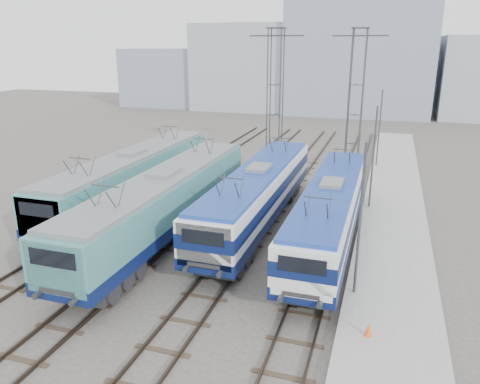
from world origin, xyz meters
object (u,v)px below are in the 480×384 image
object	(u,v)px
locomotive_far_right	(330,208)
catenary_tower_east	(356,95)
mast_mid	(373,160)
locomotive_center_left	(164,201)
mast_rear	(379,130)
locomotive_far_left	(132,176)
catenary_tower_west	(275,95)
locomotive_center_right	(258,192)
safety_cone	(368,330)
mast_front	(360,224)

from	to	relation	value
locomotive_far_right	catenary_tower_east	world-z (taller)	catenary_tower_east
catenary_tower_east	mast_mid	distance (m)	10.69
locomotive_center_left	mast_rear	xyz separation A→B (m)	(10.85, 20.67, 1.16)
locomotive_far_left	mast_mid	distance (m)	16.01
locomotive_far_left	locomotive_far_right	distance (m)	13.69
catenary_tower_west	mast_mid	distance (m)	12.16
locomotive_far_left	locomotive_center_left	bearing A→B (deg)	-43.53
locomotive_far_right	locomotive_far_left	bearing A→B (deg)	170.56
mast_rear	mast_mid	bearing A→B (deg)	-90.00
locomotive_far_left	locomotive_center_left	size ratio (longest dim) A/B	0.98
locomotive_center_right	safety_cone	world-z (taller)	locomotive_center_right
locomotive_far_right	catenary_tower_west	bearing A→B (deg)	114.75
locomotive_far_left	safety_cone	bearing A→B (deg)	-33.78
catenary_tower_west	mast_front	xyz separation A→B (m)	(8.60, -20.00, -3.14)
catenary_tower_east	mast_rear	world-z (taller)	catenary_tower_east
locomotive_center_left	catenary_tower_west	size ratio (longest dim) A/B	1.57
locomotive_center_right	mast_rear	distance (m)	18.37
locomotive_far_right	catenary_tower_east	xyz separation A→B (m)	(-0.25, 16.64, 4.45)
locomotive_center_right	catenary_tower_west	distance (m)	14.07
safety_cone	mast_front	bearing A→B (deg)	103.49
mast_mid	mast_front	bearing A→B (deg)	-90.00
locomotive_center_right	mast_mid	size ratio (longest dim) A/B	2.54
catenary_tower_east	mast_rear	bearing A→B (deg)	43.60
catenary_tower_east	safety_cone	xyz separation A→B (m)	(2.86, -25.18, -6.07)
locomotive_center_right	catenary_tower_east	bearing A→B (deg)	74.37
locomotive_center_right	mast_front	xyz separation A→B (m)	(6.35, -6.81, 1.23)
mast_front	mast_rear	world-z (taller)	same
catenary_tower_east	mast_rear	xyz separation A→B (m)	(2.10, 2.00, -3.14)
locomotive_far_left	locomotive_center_left	world-z (taller)	locomotive_center_left
locomotive_far_left	catenary_tower_west	xyz separation A→B (m)	(6.75, 12.40, 4.34)
locomotive_far_right	mast_rear	size ratio (longest dim) A/B	2.45
locomotive_center_right	safety_cone	bearing A→B (deg)	-54.55
locomotive_far_right	mast_rear	xyz separation A→B (m)	(1.85, 18.64, 1.30)
locomotive_far_left	catenary_tower_east	bearing A→B (deg)	47.38
mast_rear	mast_front	bearing A→B (deg)	-90.00
locomotive_center_right	catenary_tower_east	size ratio (longest dim) A/B	1.48
mast_mid	locomotive_center_left	bearing A→B (deg)	-141.36
mast_mid	catenary_tower_east	bearing A→B (deg)	101.86
catenary_tower_east	mast_front	world-z (taller)	catenary_tower_east
catenary_tower_east	safety_cone	distance (m)	26.06
mast_mid	mast_rear	bearing A→B (deg)	90.00
locomotive_center_right	mast_mid	xyz separation A→B (m)	(6.35, 5.19, 1.23)
catenary_tower_west	locomotive_center_left	bearing A→B (deg)	-97.69
locomotive_center_right	mast_mid	distance (m)	8.29
locomotive_center_right	mast_mid	bearing A→B (deg)	39.25
locomotive_center_left	safety_cone	distance (m)	13.43
locomotive_far_left	locomotive_center_right	distance (m)	9.03
catenary_tower_east	mast_mid	xyz separation A→B (m)	(2.10, -10.00, -3.14)
locomotive_far_right	safety_cone	world-z (taller)	locomotive_far_right
locomotive_far_left	catenary_tower_west	distance (m)	14.77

